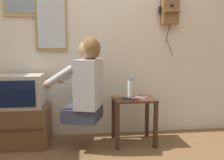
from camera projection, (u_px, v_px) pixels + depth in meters
wall_back at (83, 32)px, 2.87m from camera, size 6.80×0.05×2.55m
side_table at (133, 109)px, 2.69m from camera, size 0.47×0.40×0.53m
person at (86, 83)px, 2.48m from camera, size 0.62×0.54×0.87m
tv_stand at (21, 126)px, 2.65m from camera, size 0.63×0.43×0.44m
television at (19, 91)px, 2.59m from camera, size 0.52×0.38×0.35m
wall_phone_antique at (170, 8)px, 2.88m from camera, size 0.24×0.18×0.80m
wall_mirror at (52, 24)px, 2.77m from camera, size 0.36×0.03×0.63m
cell_phone_held at (127, 98)px, 2.61m from camera, size 0.11×0.14×0.01m
cell_phone_spare at (141, 97)px, 2.70m from camera, size 0.13×0.13×0.01m
water_bottle at (130, 88)px, 2.74m from camera, size 0.06×0.06×0.20m
toothbrush at (138, 99)px, 2.57m from camera, size 0.15×0.07×0.02m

